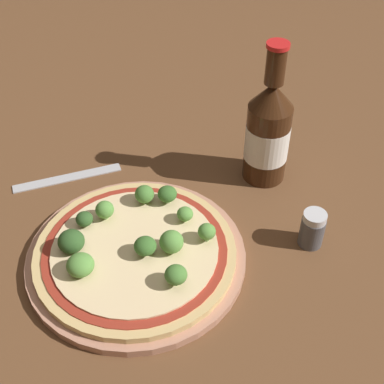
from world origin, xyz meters
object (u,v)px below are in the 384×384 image
at_px(pepper_shaker, 312,229).
at_px(pizza, 135,252).
at_px(beer_bottle, 268,132).
at_px(fork, 68,177).

bearing_deg(pepper_shaker, pizza, -104.73).
bearing_deg(pizza, beer_bottle, 110.78).
distance_m(pizza, fork, 0.21).
height_order(beer_bottle, pepper_shaker, beer_bottle).
distance_m(pepper_shaker, fork, 0.39).
xyz_separation_m(beer_bottle, fork, (-0.11, -0.29, -0.08)).
xyz_separation_m(pizza, pepper_shaker, (0.06, 0.23, 0.01)).
distance_m(beer_bottle, fork, 0.32).
bearing_deg(fork, pizza, -73.39).
height_order(beer_bottle, fork, beer_bottle).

